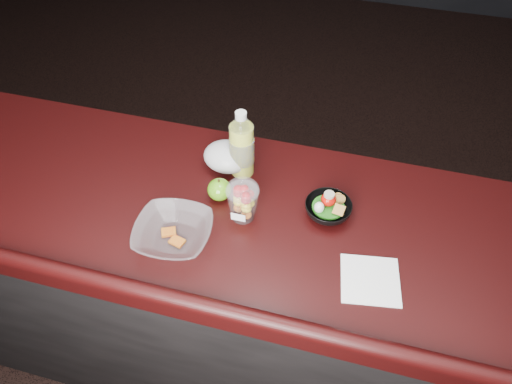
{
  "coord_description": "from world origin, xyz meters",
  "views": [
    {
      "loc": [
        0.35,
        -0.67,
        2.18
      ],
      "look_at": [
        0.08,
        0.32,
        1.1
      ],
      "focal_mm": 35.0,
      "sensor_mm": 36.0,
      "label": 1
    }
  ],
  "objects_px": {
    "fruit_cup": "(243,200)",
    "green_apple": "(219,189)",
    "takeout_bowl": "(173,233)",
    "snack_bowl": "(328,208)",
    "lemonade_bottle": "(242,148)"
  },
  "relations": [
    {
      "from": "snack_bowl",
      "to": "lemonade_bottle",
      "type": "bearing_deg",
      "value": 159.67
    },
    {
      "from": "snack_bowl",
      "to": "takeout_bowl",
      "type": "bearing_deg",
      "value": -152.79
    },
    {
      "from": "lemonade_bottle",
      "to": "green_apple",
      "type": "distance_m",
      "value": 0.15
    },
    {
      "from": "snack_bowl",
      "to": "takeout_bowl",
      "type": "xyz_separation_m",
      "value": [
        -0.42,
        -0.22,
        0.0
      ]
    },
    {
      "from": "snack_bowl",
      "to": "fruit_cup",
      "type": "bearing_deg",
      "value": -162.75
    },
    {
      "from": "green_apple",
      "to": "takeout_bowl",
      "type": "xyz_separation_m",
      "value": [
        -0.08,
        -0.2,
        -0.01
      ]
    },
    {
      "from": "lemonade_bottle",
      "to": "snack_bowl",
      "type": "distance_m",
      "value": 0.33
    },
    {
      "from": "fruit_cup",
      "to": "green_apple",
      "type": "xyz_separation_m",
      "value": [
        -0.09,
        0.06,
        -0.04
      ]
    },
    {
      "from": "lemonade_bottle",
      "to": "takeout_bowl",
      "type": "distance_m",
      "value": 0.36
    },
    {
      "from": "fruit_cup",
      "to": "green_apple",
      "type": "relative_size",
      "value": 1.82
    },
    {
      "from": "lemonade_bottle",
      "to": "green_apple",
      "type": "relative_size",
      "value": 3.11
    },
    {
      "from": "fruit_cup",
      "to": "takeout_bowl",
      "type": "bearing_deg",
      "value": -141.06
    },
    {
      "from": "snack_bowl",
      "to": "takeout_bowl",
      "type": "relative_size",
      "value": 0.7
    },
    {
      "from": "green_apple",
      "to": "snack_bowl",
      "type": "relative_size",
      "value": 0.46
    },
    {
      "from": "lemonade_bottle",
      "to": "snack_bowl",
      "type": "bearing_deg",
      "value": -20.33
    }
  ]
}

